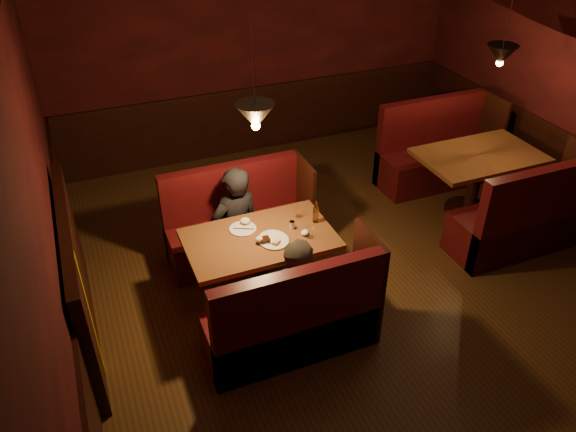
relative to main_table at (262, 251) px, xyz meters
name	(u,v)px	position (x,y,z in m)	size (l,w,h in m)	color
room	(354,202)	(0.92, -0.16, 0.45)	(6.02, 7.02, 2.92)	#442F19
main_table	(262,251)	(0.00, 0.00, 0.00)	(1.45, 0.88, 1.02)	brown
main_bench_far	(239,228)	(0.02, 0.82, -0.25)	(1.60, 0.57, 1.09)	#4F1117
main_bench_near	(295,324)	(0.02, -0.83, -0.25)	(1.60, 0.57, 1.09)	#4F1117
second_table	(477,169)	(3.03, 0.53, 0.02)	(1.48, 0.95, 0.83)	brown
second_bench_far	(435,156)	(3.07, 1.42, -0.23)	(1.63, 0.61, 1.17)	#4F1117
second_bench_near	(525,223)	(3.07, -0.35, -0.23)	(1.63, 0.61, 1.17)	#4F1117
diner_a	(235,205)	(-0.07, 0.63, 0.19)	(0.58, 0.38, 1.59)	black
diner_b	(302,277)	(0.16, -0.64, 0.11)	(0.69, 0.54, 1.42)	#423C37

